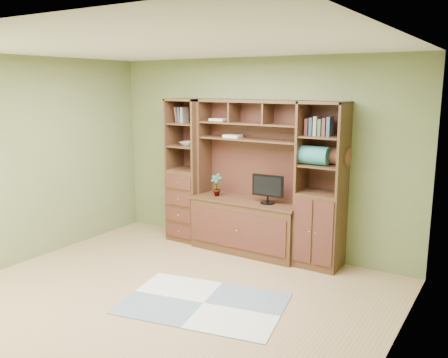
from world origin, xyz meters
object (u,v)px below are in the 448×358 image
Objects in this scene: center_hutch at (247,178)px; left_tower at (188,170)px; right_tower at (321,186)px; monitor at (268,184)px.

center_hutch and left_tower have the same top height.
right_tower is 0.70m from monitor.
left_tower and right_tower have the same top height.
center_hutch is 1.03m from right_tower.
left_tower is 1.00× the size of right_tower.
center_hutch is at bearing -177.77° from right_tower.
right_tower is at bearing 2.23° from center_hutch.
left_tower is 3.94× the size of monitor.
center_hutch is 3.94× the size of monitor.
center_hutch is 1.00× the size of left_tower.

